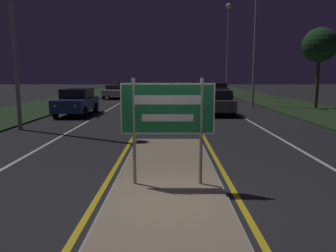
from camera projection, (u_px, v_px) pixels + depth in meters
name	position (u px, v px, depth m)	size (l,w,h in m)	color
ground_plane	(167.00, 202.00, 6.12)	(160.00, 160.00, 0.00)	#232326
median_island	(168.00, 186.00, 6.90)	(2.34, 9.89, 0.10)	#999993
verge_left	(49.00, 105.00, 25.93)	(5.00, 100.00, 0.08)	#23381E
verge_right	(289.00, 105.00, 25.83)	(5.00, 100.00, 0.08)	#23381E
centre_line_yellow_left	(155.00, 100.00, 30.83)	(0.12, 70.00, 0.01)	gold
centre_line_yellow_right	(184.00, 100.00, 30.82)	(0.12, 70.00, 0.01)	gold
lane_line_white_left	(125.00, 100.00, 30.85)	(0.12, 70.00, 0.01)	silver
lane_line_white_right	(214.00, 101.00, 30.80)	(0.12, 70.00, 0.01)	silver
edge_line_white_left	(93.00, 100.00, 30.86)	(0.10, 70.00, 0.01)	silver
edge_line_white_right	(246.00, 101.00, 30.79)	(0.10, 70.00, 0.01)	silver
highway_sign	(168.00, 113.00, 6.65)	(1.91, 0.07, 2.20)	#9E9E99
streetlight_right_near	(256.00, 21.00, 23.65)	(0.63, 0.63, 8.76)	#9E9E99
streetlight_right_far	(228.00, 34.00, 35.56)	(0.61, 0.61, 10.01)	#9E9E99
car_receding_0	(216.00, 102.00, 19.85)	(1.93, 4.11, 1.48)	#4C514C
car_receding_1	(198.00, 94.00, 28.25)	(1.96, 4.64, 1.34)	#4C514C
car_receding_2	(218.00, 89.00, 37.26)	(1.96, 4.17, 1.48)	#4C514C
car_approaching_0	(77.00, 102.00, 19.55)	(1.86, 4.41, 1.56)	navy
car_approaching_1	(115.00, 91.00, 33.64)	(1.99, 4.62, 1.34)	silver
car_approaching_2	(126.00, 88.00, 42.37)	(2.01, 4.52, 1.46)	#B7B7BC
roadside_palm_right	(320.00, 46.00, 22.52)	(2.37, 2.37, 5.52)	#4C3823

